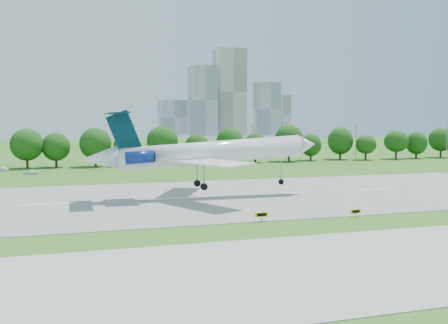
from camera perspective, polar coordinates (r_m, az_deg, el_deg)
ground at (r=69.48m, az=14.74°, el=-6.46°), size 600.00×600.00×0.00m
runway at (r=91.42m, az=6.55°, el=-3.64°), size 400.00×45.00×0.08m
tree_line at (r=154.46m, az=-3.25°, el=2.09°), size 288.40×8.40×10.40m
light_poles at (r=144.16m, az=-3.30°, el=1.96°), size 175.90×0.25×12.19m
skyline at (r=469.15m, az=0.22°, el=6.84°), size 127.00×52.00×80.00m
airliner at (r=85.81m, az=-2.64°, el=1.14°), size 41.20×30.08×13.53m
taxi_sign_left at (r=71.16m, az=14.81°, el=-5.49°), size 1.69×0.41×1.18m
taxi_sign_centre at (r=66.38m, az=4.31°, el=-6.03°), size 1.79×0.27×1.25m
service_vehicle_a at (r=145.08m, az=-24.02°, el=-0.72°), size 3.38×1.62×1.07m
service_vehicle_b at (r=133.20m, az=-21.18°, el=-1.07°), size 3.61×2.26×1.15m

